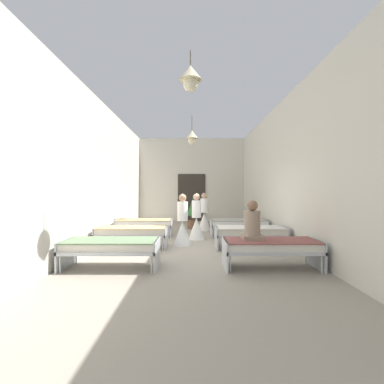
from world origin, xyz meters
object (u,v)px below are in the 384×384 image
nurse_near_aisle (183,227)px  potted_plant (194,211)px  nurse_mid_aisle (197,223)px  bed_left_row_2 (145,223)px  bed_right_row_2 (239,223)px  bed_left_row_0 (112,246)px  patient_seated_primary (253,225)px  bed_right_row_0 (271,246)px  bed_left_row_1 (133,232)px  bed_right_row_1 (251,232)px  nurse_far_aisle (205,217)px

nurse_near_aisle → potted_plant: size_ratio=1.19×
nurse_near_aisle → nurse_mid_aisle: size_ratio=1.00×
bed_left_row_2 → bed_right_row_2: size_ratio=1.00×
bed_left_row_0 → bed_left_row_2: size_ratio=1.00×
nurse_mid_aisle → patient_seated_primary: 3.33m
bed_right_row_0 → potted_plant: size_ratio=1.53×
bed_left_row_0 → bed_left_row_2: same height
bed_left_row_2 → nurse_near_aisle: (1.37, -1.51, 0.09)m
patient_seated_primary → bed_right_row_2: bearing=84.6°
bed_right_row_2 → nurse_near_aisle: bearing=-141.2°
bed_left_row_2 → nurse_mid_aisle: 1.89m
bed_left_row_1 → patient_seated_primary: (2.89, -1.81, 0.43)m
bed_right_row_1 → potted_plant: (-1.56, 3.68, 0.27)m
bed_left_row_1 → bed_left_row_2: same height
bed_left_row_1 → bed_right_row_2: size_ratio=1.00×
bed_left_row_2 → potted_plant: potted_plant is taller
bed_left_row_0 → nurse_mid_aisle: nurse_mid_aisle is taller
bed_right_row_0 → potted_plant: (-1.56, 5.58, 0.27)m
bed_left_row_0 → potted_plant: (1.68, 5.58, 0.27)m
nurse_mid_aisle → nurse_far_aisle: size_ratio=1.00×
bed_right_row_0 → nurse_mid_aisle: nurse_mid_aisle is taller
bed_right_row_2 → patient_seated_primary: (-0.35, -3.71, 0.43)m
bed_right_row_1 → nurse_near_aisle: size_ratio=1.28×
bed_right_row_1 → patient_seated_primary: size_ratio=2.37×
nurse_near_aisle → nurse_far_aisle: 2.96m
nurse_far_aisle → potted_plant: 0.65m
nurse_near_aisle → patient_seated_primary: size_ratio=1.86×
potted_plant → nurse_mid_aisle: bearing=-87.4°
nurse_mid_aisle → patient_seated_primary: (1.10, -3.12, 0.34)m
potted_plant → patient_seated_primary: bearing=-77.6°
bed_left_row_0 → bed_right_row_2: bearing=49.5°
bed_right_row_0 → potted_plant: 5.80m
bed_right_row_1 → nurse_far_aisle: nurse_far_aisle is taller
bed_right_row_1 → nurse_near_aisle: (-1.87, 0.39, 0.09)m
bed_left_row_0 → bed_right_row_0: 3.24m
bed_left_row_2 → bed_right_row_2: (3.24, 0.00, 0.00)m
nurse_near_aisle → nurse_far_aisle: bearing=-94.9°
bed_left_row_1 → nurse_near_aisle: nurse_near_aisle is taller
bed_right_row_1 → nurse_far_aisle: (-1.12, 3.25, 0.09)m
nurse_near_aisle → nurse_far_aisle: same height
bed_right_row_0 → bed_right_row_2: (0.00, 3.80, 0.00)m
bed_right_row_1 → nurse_near_aisle: bearing=168.1°
patient_seated_primary → bed_left_row_1: bearing=147.9°
bed_left_row_2 → patient_seated_primary: patient_seated_primary is taller
bed_right_row_0 → nurse_far_aisle: size_ratio=1.28×
bed_left_row_0 → nurse_far_aisle: nurse_far_aisle is taller
bed_left_row_1 → bed_right_row_1: size_ratio=1.00×
nurse_mid_aisle → potted_plant: nurse_mid_aisle is taller
bed_left_row_2 → nurse_far_aisle: size_ratio=1.28×
nurse_far_aisle → bed_left_row_2: bearing=126.8°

